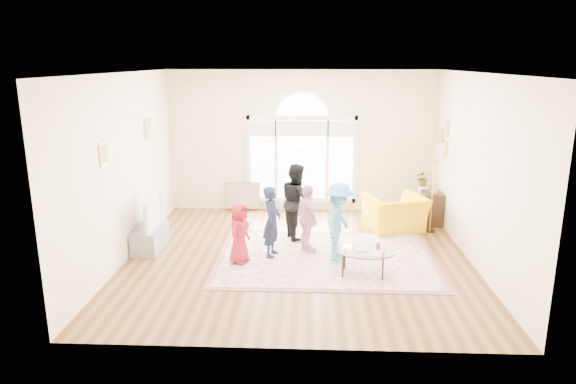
{
  "coord_description": "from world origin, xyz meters",
  "views": [
    {
      "loc": [
        0.2,
        -8.55,
        3.4
      ],
      "look_at": [
        -0.19,
        0.3,
        1.12
      ],
      "focal_mm": 32.0,
      "sensor_mm": 36.0,
      "label": 1
    }
  ],
  "objects_px": {
    "tv_console": "(150,238)",
    "area_rug": "(325,258)",
    "television": "(149,212)",
    "armchair": "(395,213)",
    "coffee_table": "(364,252)"
  },
  "relations": [
    {
      "from": "armchair",
      "to": "tv_console",
      "type": "bearing_deg",
      "value": -2.18
    },
    {
      "from": "area_rug",
      "to": "armchair",
      "type": "distance_m",
      "value": 2.22
    },
    {
      "from": "coffee_table",
      "to": "armchair",
      "type": "relative_size",
      "value": 0.95
    },
    {
      "from": "coffee_table",
      "to": "tv_console",
      "type": "bearing_deg",
      "value": 172.91
    },
    {
      "from": "tv_console",
      "to": "television",
      "type": "relative_size",
      "value": 0.99
    },
    {
      "from": "tv_console",
      "to": "television",
      "type": "xyz_separation_m",
      "value": [
        0.01,
        0.0,
        0.5
      ]
    },
    {
      "from": "television",
      "to": "armchair",
      "type": "bearing_deg",
      "value": 15.37
    },
    {
      "from": "armchair",
      "to": "area_rug",
      "type": "bearing_deg",
      "value": 30.44
    },
    {
      "from": "area_rug",
      "to": "tv_console",
      "type": "relative_size",
      "value": 3.6
    },
    {
      "from": "coffee_table",
      "to": "television",
      "type": "bearing_deg",
      "value": 172.88
    },
    {
      "from": "tv_console",
      "to": "area_rug",
      "type": "bearing_deg",
      "value": -6.0
    },
    {
      "from": "television",
      "to": "armchair",
      "type": "distance_m",
      "value": 4.88
    },
    {
      "from": "area_rug",
      "to": "television",
      "type": "bearing_deg",
      "value": 173.98
    },
    {
      "from": "television",
      "to": "coffee_table",
      "type": "relative_size",
      "value": 0.95
    },
    {
      "from": "area_rug",
      "to": "coffee_table",
      "type": "bearing_deg",
      "value": -50.29
    }
  ]
}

